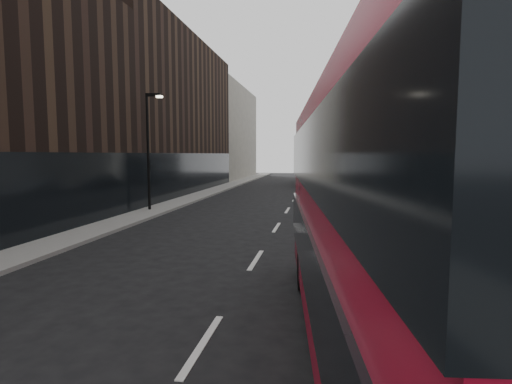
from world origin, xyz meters
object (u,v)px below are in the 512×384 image
at_px(grey_bus, 313,166).
at_px(car_a, 344,216).
at_px(street_lamp, 149,143).
at_px(red_bus, 386,215).
at_px(car_b, 338,192).
at_px(car_c, 318,185).

xyz_separation_m(grey_bus, car_a, (2.18, -28.68, -1.48)).
height_order(street_lamp, car_a, street_lamp).
height_order(street_lamp, red_bus, street_lamp).
relative_size(red_bus, car_b, 2.41).
relative_size(street_lamp, car_c, 1.44).
bearing_deg(car_b, street_lamp, -144.70).
bearing_deg(grey_bus, car_a, -84.40).
bearing_deg(street_lamp, car_c, 54.06).
distance_m(car_a, car_b, 10.25).
height_order(car_a, car_c, car_c).
bearing_deg(car_c, street_lamp, -131.03).
bearing_deg(street_lamp, car_a, -18.20).
bearing_deg(grey_bus, car_b, -81.87).
xyz_separation_m(street_lamp, car_c, (10.01, 13.81, -3.48)).
relative_size(grey_bus, car_c, 2.50).
distance_m(red_bus, car_c, 29.98).
distance_m(street_lamp, grey_bus, 26.66).
relative_size(red_bus, car_c, 2.36).
height_order(red_bus, car_b, red_bus).
bearing_deg(red_bus, grey_bus, 86.92).
xyz_separation_m(car_a, car_b, (0.04, 10.25, 0.18)).
distance_m(street_lamp, red_bus, 19.79).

